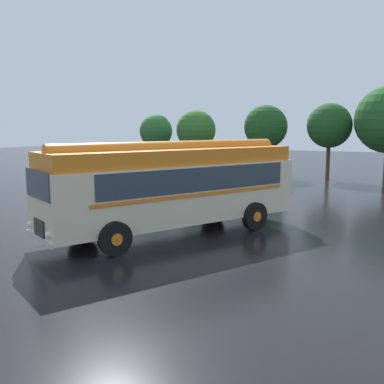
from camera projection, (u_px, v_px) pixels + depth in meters
ground_plane at (167, 232)px, 17.22m from camera, size 120.00×120.00×0.00m
vintage_bus at (174, 184)px, 16.63m from camera, size 6.88×10.06×3.49m
car_near_left at (223, 174)px, 29.90m from camera, size 2.32×4.37×1.66m
car_mid_left at (266, 177)px, 28.29m from camera, size 2.20×4.32×1.66m
tree_far_left at (156, 130)px, 40.54m from camera, size 2.96×2.96×5.06m
tree_left_of_centre at (196, 130)px, 38.81m from camera, size 3.41×3.41×5.39m
tree_centre at (265, 127)px, 35.76m from camera, size 3.44×3.44×5.68m
tree_right_of_centre at (329, 124)px, 33.63m from camera, size 3.33×3.33×5.72m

